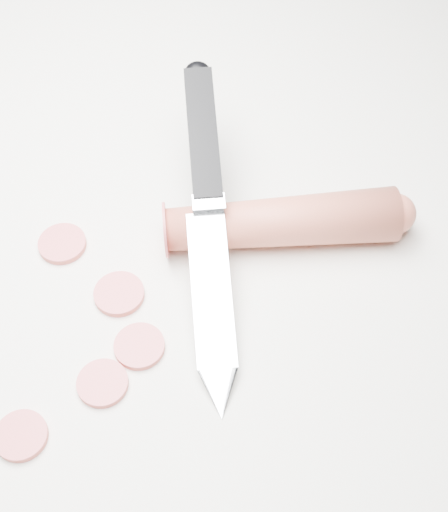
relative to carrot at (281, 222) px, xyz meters
The scene contains 8 objects.
ground 0.12m from the carrot, 126.62° to the right, with size 2.40×2.40×0.00m, color white.
carrot is the anchor object (origin of this frame).
carrot_slice_0 0.14m from the carrot, 121.86° to the right, with size 0.04×0.04×0.01m, color #D14D53.
carrot_slice_1 0.25m from the carrot, 102.82° to the right, with size 0.04×0.04×0.01m, color #D14D53.
carrot_slice_2 0.18m from the carrot, 100.88° to the right, with size 0.04×0.04×0.01m, color #D14D53.
carrot_slice_3 0.18m from the carrot, 143.00° to the right, with size 0.04×0.04×0.01m, color #D14D53.
carrot_slice_4 0.15m from the carrot, 102.45° to the right, with size 0.04×0.04×0.01m, color #D14D53.
kitchen_knife 0.06m from the carrot, 127.79° to the right, with size 0.20×0.23×0.09m, color silver, non-canonical shape.
Camera 1 is at (0.22, -0.21, 0.46)m, focal length 50.00 mm.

